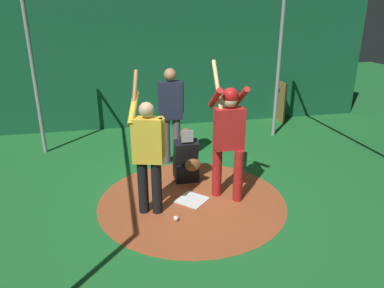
{
  "coord_description": "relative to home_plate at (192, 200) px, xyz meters",
  "views": [
    {
      "loc": [
        4.86,
        -1.07,
        2.81
      ],
      "look_at": [
        0.0,
        0.0,
        0.95
      ],
      "focal_mm": 33.61,
      "sensor_mm": 36.0,
      "label": 1
    }
  ],
  "objects": [
    {
      "name": "bat_rack",
      "position": [
        -3.88,
        3.25,
        0.48
      ],
      "size": [
        0.82,
        0.2,
        1.05
      ],
      "color": "olive",
      "rests_on": "ground"
    },
    {
      "name": "home_plate",
      "position": [
        0.0,
        0.0,
        0.0
      ],
      "size": [
        0.59,
        0.59,
        0.01
      ],
      "primitive_type": "cube",
      "rotation": [
        0.0,
        0.0,
        0.79
      ],
      "color": "white",
      "rests_on": "dirt_circle"
    },
    {
      "name": "visitor",
      "position": [
        0.18,
        -0.67,
        0.96
      ],
      "size": [
        0.63,
        0.51,
        2.04
      ],
      "rotation": [
        0.0,
        0.0,
        -0.3
      ],
      "color": "black",
      "rests_on": "ground"
    },
    {
      "name": "ground_plane",
      "position": [
        0.0,
        0.0,
        -0.01
      ],
      "size": [
        27.22,
        27.22,
        0.0
      ],
      "primitive_type": "plane",
      "color": "#1E6B2D"
    },
    {
      "name": "baseball_1",
      "position": [
        0.52,
        -0.35,
        0.03
      ],
      "size": [
        0.07,
        0.07,
        0.07
      ],
      "primitive_type": "sphere",
      "color": "white",
      "rests_on": "dirt_circle"
    },
    {
      "name": "baseball_0",
      "position": [
        -0.52,
        -0.74,
        0.03
      ],
      "size": [
        0.07,
        0.07,
        0.07
      ],
      "primitive_type": "sphere",
      "color": "white",
      "rests_on": "dirt_circle"
    },
    {
      "name": "dirt_circle",
      "position": [
        0.0,
        0.0,
        -0.01
      ],
      "size": [
        2.92,
        2.92,
        0.01
      ],
      "primitive_type": "cylinder",
      "color": "#9E4C28",
      "rests_on": "ground"
    },
    {
      "name": "umpire",
      "position": [
        -1.58,
        -0.06,
        1.03
      ],
      "size": [
        0.23,
        0.49,
        1.83
      ],
      "color": "#4C4C51",
      "rests_on": "ground"
    },
    {
      "name": "batter",
      "position": [
        0.0,
        0.56,
        1.07
      ],
      "size": [
        0.68,
        0.49,
        2.11
      ],
      "color": "maroon",
      "rests_on": "ground"
    },
    {
      "name": "cage_frame",
      "position": [
        0.0,
        0.0,
        2.16
      ],
      "size": [
        5.43,
        5.24,
        3.14
      ],
      "color": "gray",
      "rests_on": "ground"
    },
    {
      "name": "back_wall",
      "position": [
        -4.12,
        0.0,
        1.85
      ],
      "size": [
        0.23,
        11.22,
        3.7
      ],
      "color": "#145133",
      "rests_on": "ground"
    },
    {
      "name": "catcher",
      "position": [
        -0.75,
        0.06,
        0.37
      ],
      "size": [
        0.58,
        0.4,
        0.96
      ],
      "color": "black",
      "rests_on": "ground"
    }
  ]
}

